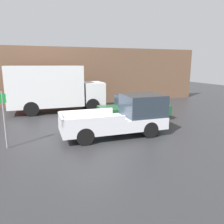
{
  "coord_description": "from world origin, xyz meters",
  "views": [
    {
      "loc": [
        -2.56,
        -10.95,
        3.68
      ],
      "look_at": [
        1.35,
        0.52,
        1.06
      ],
      "focal_mm": 35.0,
      "sensor_mm": 36.0,
      "label": 1
    }
  ],
  "objects_px": {
    "delivery_truck": "(53,87)",
    "parking_sign": "(4,117)",
    "pickup_truck": "(124,117)",
    "car": "(135,107)",
    "newspaper_box": "(22,101)"
  },
  "relations": [
    {
      "from": "delivery_truck",
      "to": "newspaper_box",
      "type": "xyz_separation_m",
      "value": [
        -2.5,
        2.85,
        -1.38
      ]
    },
    {
      "from": "car",
      "to": "parking_sign",
      "type": "height_order",
      "value": "parking_sign"
    },
    {
      "from": "delivery_truck",
      "to": "parking_sign",
      "type": "relative_size",
      "value": 2.85
    },
    {
      "from": "pickup_truck",
      "to": "parking_sign",
      "type": "height_order",
      "value": "parking_sign"
    },
    {
      "from": "car",
      "to": "parking_sign",
      "type": "distance_m",
      "value": 8.22
    },
    {
      "from": "newspaper_box",
      "to": "delivery_truck",
      "type": "bearing_deg",
      "value": -48.77
    },
    {
      "from": "car",
      "to": "newspaper_box",
      "type": "relative_size",
      "value": 4.28
    },
    {
      "from": "delivery_truck",
      "to": "parking_sign",
      "type": "bearing_deg",
      "value": -109.07
    },
    {
      "from": "car",
      "to": "parking_sign",
      "type": "xyz_separation_m",
      "value": [
        -7.65,
        -2.96,
        0.58
      ]
    },
    {
      "from": "pickup_truck",
      "to": "car",
      "type": "distance_m",
      "value": 3.41
    },
    {
      "from": "pickup_truck",
      "to": "car",
      "type": "height_order",
      "value": "pickup_truck"
    },
    {
      "from": "parking_sign",
      "to": "newspaper_box",
      "type": "height_order",
      "value": "parking_sign"
    },
    {
      "from": "parking_sign",
      "to": "delivery_truck",
      "type": "bearing_deg",
      "value": 70.93
    },
    {
      "from": "car",
      "to": "newspaper_box",
      "type": "distance_m",
      "value": 10.58
    },
    {
      "from": "newspaper_box",
      "to": "car",
      "type": "bearing_deg",
      "value": -44.45
    }
  ]
}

